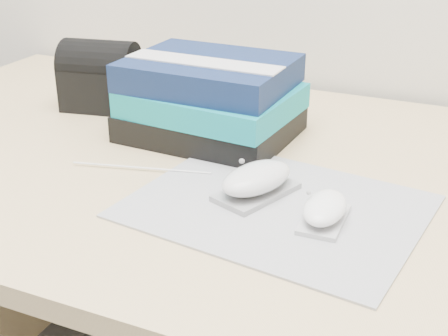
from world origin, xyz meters
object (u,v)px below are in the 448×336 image
at_px(book_stack, 211,99).
at_px(mouse_front, 325,210).
at_px(desk, 296,280).
at_px(mouse_rear, 257,180).
at_px(pouch, 101,76).

bearing_deg(book_stack, mouse_front, -39.84).
bearing_deg(book_stack, desk, -7.05).
relative_size(mouse_rear, pouch, 0.88).
bearing_deg(mouse_front, pouch, 152.78).
distance_m(desk, mouse_front, 0.33).
relative_size(desk, book_stack, 5.64).
height_order(desk, mouse_front, mouse_front).
height_order(mouse_rear, pouch, pouch).
xyz_separation_m(mouse_front, book_stack, (-0.26, 0.22, 0.04)).
bearing_deg(mouse_rear, mouse_front, -18.18).
bearing_deg(book_stack, mouse_rear, -49.77).
bearing_deg(desk, book_stack, 172.95).
bearing_deg(book_stack, pouch, 169.61).
bearing_deg(pouch, mouse_front, -27.22).
relative_size(book_stack, pouch, 1.87).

